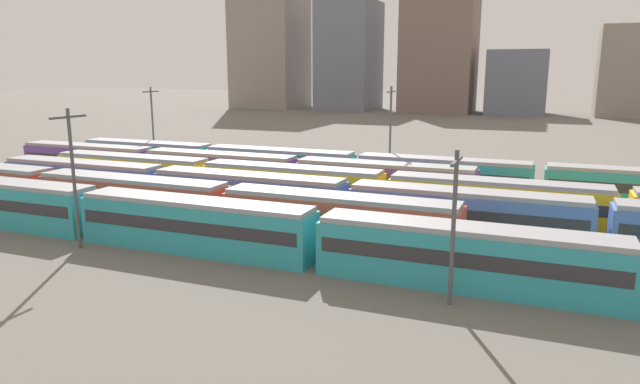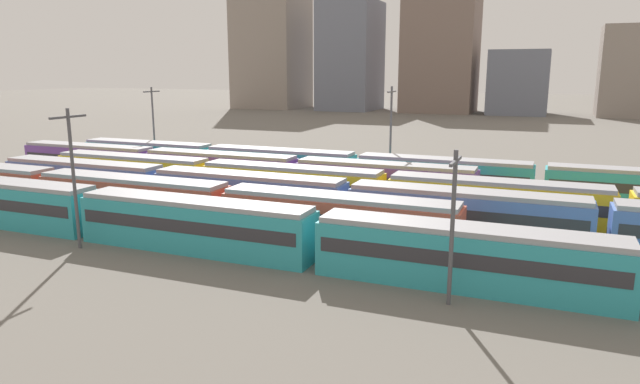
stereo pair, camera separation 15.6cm
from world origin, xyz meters
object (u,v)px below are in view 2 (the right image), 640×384
at_px(train_track_1, 132,198).
at_px(catenary_pole_1, 153,123).
at_px(train_track_2, 602,226).
at_px(catenary_pole_0, 73,172).
at_px(train_track_5, 539,182).
at_px(train_track_4, 220,169).
at_px(train_track_3, 623,212).
at_px(catenary_pole_3, 391,131).
at_px(train_track_0, 466,256).
at_px(catenary_pole_2, 453,220).

height_order(train_track_1, catenary_pole_1, catenary_pole_1).
relative_size(train_track_1, train_track_2, 0.50).
distance_m(train_track_2, catenary_pole_0, 37.52).
height_order(train_track_5, catenary_pole_0, catenary_pole_0).
xyz_separation_m(train_track_2, train_track_4, (-37.69, 10.40, -0.00)).
bearing_deg(catenary_pole_0, train_track_3, 26.55).
xyz_separation_m(train_track_1, catenary_pole_3, (16.34, 23.71, 4.14)).
xyz_separation_m(train_track_0, train_track_3, (9.76, 15.60, 0.00)).
bearing_deg(catenary_pole_2, catenary_pole_1, 144.35).
bearing_deg(catenary_pole_0, catenary_pole_3, 65.41).
xyz_separation_m(train_track_1, train_track_5, (32.26, 20.80, 0.00)).
bearing_deg(train_track_1, train_track_2, 8.05).
bearing_deg(catenary_pole_0, train_track_2, 20.64).
relative_size(train_track_5, catenary_pole_3, 10.26).
distance_m(train_track_1, catenary_pole_3, 29.10).
bearing_deg(train_track_0, catenary_pole_1, 147.16).
bearing_deg(train_track_2, train_track_5, 106.17).
height_order(train_track_0, train_track_4, same).
bearing_deg(train_track_1, catenary_pole_2, -16.00).
bearing_deg(train_track_2, train_track_1, -171.95).
bearing_deg(train_track_4, train_track_5, 8.91).
bearing_deg(train_track_0, train_track_3, 57.96).
bearing_deg(train_track_4, catenary_pole_1, 151.60).
distance_m(train_track_3, train_track_5, 12.18).
bearing_deg(catenary_pole_0, train_track_4, 96.64).
bearing_deg(train_track_2, catenary_pole_1, 160.57).
height_order(train_track_2, train_track_5, same).
height_order(train_track_4, catenary_pole_1, catenary_pole_1).
bearing_deg(train_track_4, catenary_pole_0, -83.36).
relative_size(train_track_0, train_track_5, 0.83).
distance_m(train_track_3, catenary_pole_0, 41.25).
height_order(train_track_0, train_track_3, same).
relative_size(train_track_2, catenary_pole_0, 11.16).
height_order(train_track_0, catenary_pole_2, catenary_pole_2).
bearing_deg(catenary_pole_3, catenary_pole_2, -69.25).
bearing_deg(train_track_1, catenary_pole_0, -76.96).
distance_m(train_track_1, train_track_3, 39.98).
xyz_separation_m(train_track_2, catenary_pole_1, (-53.08, 18.73, 3.92)).
relative_size(train_track_4, catenary_pole_0, 5.54).
height_order(catenary_pole_1, catenary_pole_3, catenary_pole_3).
height_order(catenary_pole_2, catenary_pole_3, catenary_pole_3).
xyz_separation_m(catenary_pole_2, catenary_pole_3, (-12.07, 31.86, 1.23)).
relative_size(train_track_0, catenary_pole_1, 8.88).
height_order(train_track_2, catenary_pole_3, catenary_pole_3).
xyz_separation_m(catenary_pole_0, catenary_pole_3, (14.50, 31.68, 0.45)).
xyz_separation_m(train_track_4, catenary_pole_0, (2.74, -23.57, 3.68)).
bearing_deg(train_track_3, catenary_pole_0, -153.45).
xyz_separation_m(catenary_pole_0, catenary_pole_1, (-18.14, 31.89, 0.24)).
relative_size(train_track_1, catenary_pole_1, 5.29).
relative_size(train_track_2, train_track_3, 1.00).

